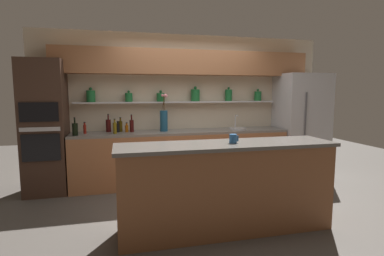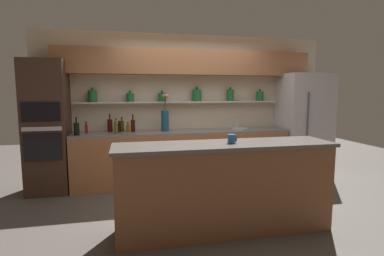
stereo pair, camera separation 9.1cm
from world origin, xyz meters
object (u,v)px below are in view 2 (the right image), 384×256
object	(u,v)px
bottle_wine_7	(77,129)
bottle_oil_2	(116,127)
oven_tower	(47,127)
coffee_mug	(232,139)
bottle_sauce_1	(119,127)
bottle_sauce_5	(86,128)
bottle_oil_4	(122,126)
refrigerator	(303,126)
bottle_wine_3	(110,125)
bottle_wine_0	(133,125)
bottle_sauce_6	(128,128)
sink_fixture	(239,128)
flower_vase	(165,119)

from	to	relation	value
bottle_wine_7	bottle_oil_2	bearing A→B (deg)	6.64
oven_tower	coffee_mug	xyz separation A→B (m)	(2.36, -1.92, 0.03)
bottle_sauce_1	bottle_oil_2	world-z (taller)	bottle_oil_2
oven_tower	bottle_sauce_5	world-z (taller)	oven_tower
bottle_oil_4	refrigerator	bearing A→B (deg)	-2.97
bottle_wine_3	bottle_oil_4	world-z (taller)	bottle_wine_3
oven_tower	bottle_wine_0	size ratio (longest dim) A/B	7.05
bottle_wine_7	coffee_mug	distance (m)	2.59
oven_tower	bottle_oil_2	bearing A→B (deg)	-5.14
bottle_sauce_6	bottle_oil_4	bearing A→B (deg)	140.17
sink_fixture	bottle_sauce_1	bearing A→B (deg)	178.38
bottle_sauce_5	oven_tower	bearing A→B (deg)	-177.99
oven_tower	bottle_oil_2	size ratio (longest dim) A/B	8.56
oven_tower	sink_fixture	xyz separation A→B (m)	(3.19, 0.01, -0.10)
bottle_oil_4	bottle_sauce_6	distance (m)	0.13
refrigerator	bottle_wine_0	world-z (taller)	refrigerator
flower_vase	bottle_oil_2	xyz separation A→B (m)	(-0.81, -0.12, -0.11)
bottle_oil_4	bottle_sauce_5	size ratio (longest dim) A/B	1.29
oven_tower	bottle_oil_4	world-z (taller)	oven_tower
sink_fixture	bottle_wine_0	xyz separation A→B (m)	(-1.87, 0.04, 0.09)
bottle_sauce_5	flower_vase	bearing A→B (deg)	0.43
bottle_wine_7	bottle_wine_3	bearing A→B (deg)	33.49
bottle_oil_2	bottle_sauce_6	size ratio (longest dim) A/B	1.49
refrigerator	bottle_wine_0	xyz separation A→B (m)	(-3.14, 0.09, 0.07)
bottle_wine_0	bottle_sauce_1	bearing A→B (deg)	174.47
bottle_sauce_1	bottle_wine_3	bearing A→B (deg)	150.68
bottle_wine_7	coffee_mug	world-z (taller)	bottle_wine_7
flower_vase	bottle_sauce_1	distance (m)	0.78
bottle_oil_2	bottle_sauce_6	world-z (taller)	bottle_oil_2
flower_vase	bottle_sauce_6	world-z (taller)	flower_vase
oven_tower	coffee_mug	size ratio (longest dim) A/B	19.81
bottle_wine_3	sink_fixture	bearing A→B (deg)	-3.69
sink_fixture	bottle_sauce_6	xyz separation A→B (m)	(-1.96, 0.04, 0.04)
flower_vase	coffee_mug	xyz separation A→B (m)	(0.50, -1.95, -0.06)
bottle_wine_3	bottle_sauce_5	distance (m)	0.39
bottle_wine_3	bottle_sauce_5	bearing A→B (deg)	-159.29
bottle_sauce_5	bottle_sauce_6	world-z (taller)	bottle_sauce_5
bottle_sauce_6	bottle_wine_3	bearing A→B (deg)	160.55
bottle_wine_0	bottle_sauce_5	xyz separation A→B (m)	(-0.74, -0.03, -0.03)
bottle_wine_3	coffee_mug	distance (m)	2.51
sink_fixture	bottle_oil_2	bearing A→B (deg)	-177.17
refrigerator	bottle_wine_3	distance (m)	3.52
oven_tower	flower_vase	world-z (taller)	oven_tower
bottle_wine_3	bottle_sauce_6	xyz separation A→B (m)	(0.30, -0.11, -0.04)
coffee_mug	bottle_sauce_5	bearing A→B (deg)	132.57
bottle_wine_7	bottle_sauce_1	bearing A→B (deg)	20.22
bottle_sauce_5	coffee_mug	distance (m)	2.63
refrigerator	bottle_sauce_1	world-z (taller)	refrigerator
bottle_oil_4	coffee_mug	distance (m)	2.39
bottle_oil_2	coffee_mug	distance (m)	2.24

